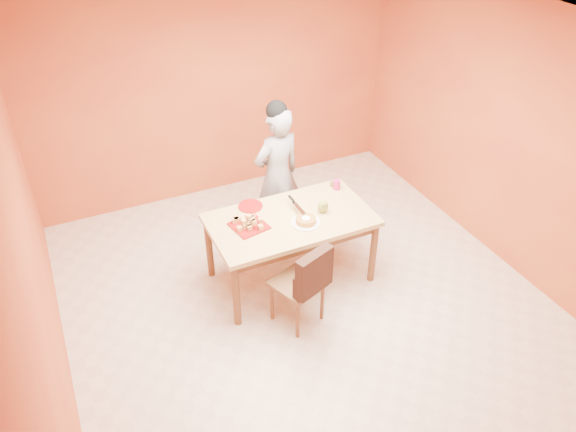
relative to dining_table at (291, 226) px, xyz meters
name	(u,v)px	position (x,y,z in m)	size (l,w,h in m)	color
floor	(309,306)	(-0.02, -0.48, -0.67)	(5.00, 5.00, 0.00)	beige
ceiling	(317,32)	(-0.02, -0.48, 2.03)	(5.00, 5.00, 0.00)	white
wall_back	(216,89)	(-0.02, 2.02, 0.68)	(4.50, 4.50, 0.00)	#C1632C
wall_left	(32,263)	(-2.27, -0.48, 0.68)	(5.00, 5.00, 0.00)	#C1632C
wall_right	(514,140)	(2.23, -0.48, 0.68)	(5.00, 5.00, 0.00)	#C1632C
dining_table	(291,226)	(0.00, 0.00, 0.00)	(1.60, 0.90, 0.76)	tan
dining_chair	(298,283)	(-0.20, -0.59, -0.19)	(0.55, 0.61, 0.91)	brown
pastry_pile	(249,221)	(-0.42, 0.04, 0.16)	(0.28, 0.28, 0.09)	tan
person	(277,175)	(0.20, 0.76, 0.12)	(0.57, 0.38, 1.57)	gray
pastry_platter	(249,226)	(-0.42, 0.04, 0.10)	(0.31, 0.31, 0.02)	maroon
red_dinner_plate	(250,206)	(-0.28, 0.35, 0.10)	(0.25, 0.25, 0.01)	maroon
white_cake_plate	(306,223)	(0.09, -0.14, 0.10)	(0.29, 0.29, 0.01)	silver
sponge_cake	(306,220)	(0.09, -0.14, 0.13)	(0.20, 0.20, 0.04)	gold
cake_server	(299,208)	(0.10, 0.04, 0.16)	(0.04, 0.23, 0.01)	silver
egg_ornament	(323,206)	(0.33, -0.04, 0.16)	(0.11, 0.09, 0.14)	olive
magenta_glass	(337,185)	(0.66, 0.27, 0.15)	(0.07, 0.07, 0.10)	#B51B61
checker_tin	(335,184)	(0.68, 0.35, 0.11)	(0.10, 0.10, 0.03)	#35180E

